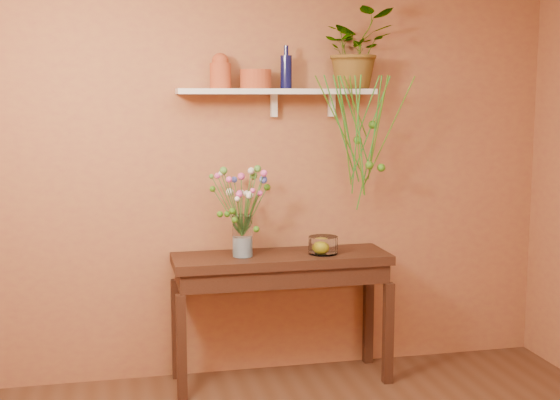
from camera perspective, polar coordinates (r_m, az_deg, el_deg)
The scene contains 13 objects.
room at distance 3.12m, azimuth 6.18°, elevation -2.01°, with size 4.04×4.04×2.70m.
sideboard at distance 4.91m, azimuth 0.10°, elevation -5.61°, with size 1.42×0.46×0.86m.
wall_shelf at distance 4.90m, azimuth -0.13°, elevation 8.26°, with size 1.30×0.24×0.19m.
terracotta_jug at distance 4.84m, azimuth -4.59°, elevation 9.78°, with size 0.15×0.15×0.23m.
terracotta_pot at distance 4.86m, azimuth -1.87°, elevation 9.25°, with size 0.20×0.20×0.12m, color #A34124.
blue_bottle at distance 4.90m, azimuth 0.47°, elevation 9.84°, with size 0.09×0.09×0.28m.
spider_plant at distance 5.04m, azimuth 5.83°, elevation 11.43°, with size 0.47×0.41×0.52m, color #387316.
plant_fronds at distance 4.89m, azimuth 6.48°, elevation 4.74°, with size 0.67×0.41×0.89m.
glass_vase at distance 4.80m, azimuth -2.89°, elevation -3.01°, with size 0.13×0.13×0.27m.
bouquet at distance 4.76m, azimuth -2.95°, elevation 0.63°, with size 0.39×0.38×0.46m.
glass_bowl at distance 4.90m, azimuth 3.32°, elevation -3.53°, with size 0.19×0.19×0.12m.
lemon at distance 4.88m, azimuth 3.18°, elevation -3.63°, with size 0.09×0.09×0.09m, color #FFF214.
carton at distance 4.83m, azimuth -3.28°, elevation -3.69°, with size 0.05×0.04×0.11m, color #30698A.
Camera 1 is at (-0.99, -2.91, 1.89)m, focal length 47.72 mm.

